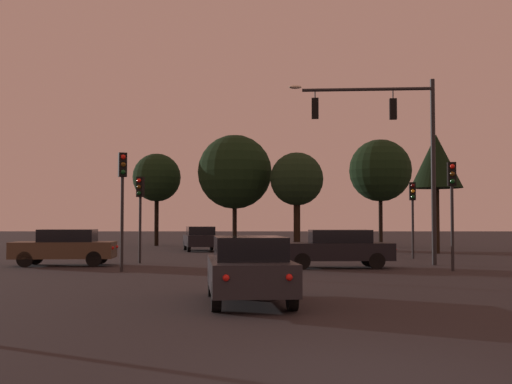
# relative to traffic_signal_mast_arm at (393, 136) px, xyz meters

# --- Properties ---
(ground_plane) EXTENTS (168.00, 168.00, 0.00)m
(ground_plane) POSITION_rel_traffic_signal_mast_arm_xyz_m (-4.60, 4.48, -5.50)
(ground_plane) COLOR #262326
(ground_plane) RESTS_ON ground
(traffic_signal_mast_arm) EXTENTS (6.24, 0.69, 7.95)m
(traffic_signal_mast_arm) POSITION_rel_traffic_signal_mast_arm_xyz_m (0.00, 0.00, 0.00)
(traffic_signal_mast_arm) COLOR #232326
(traffic_signal_mast_arm) RESTS_ON ground
(traffic_light_corner_left) EXTENTS (0.36, 0.38, 3.83)m
(traffic_light_corner_left) POSITION_rel_traffic_signal_mast_arm_xyz_m (-11.10, 1.09, -2.77)
(traffic_light_corner_left) COLOR #232326
(traffic_light_corner_left) RESTS_ON ground
(traffic_light_corner_right) EXTENTS (0.32, 0.36, 4.09)m
(traffic_light_corner_right) POSITION_rel_traffic_signal_mast_arm_xyz_m (1.42, -3.41, -2.59)
(traffic_light_corner_right) COLOR #232326
(traffic_light_corner_right) RESTS_ON ground
(traffic_light_median) EXTENTS (0.32, 0.36, 3.80)m
(traffic_light_median) POSITION_rel_traffic_signal_mast_arm_xyz_m (1.85, 4.55, -2.79)
(traffic_light_median) COLOR #232326
(traffic_light_median) RESTS_ON ground
(traffic_light_far_side) EXTENTS (0.37, 0.39, 4.41)m
(traffic_light_far_side) POSITION_rel_traffic_signal_mast_arm_xyz_m (-10.90, -3.73, -2.38)
(traffic_light_far_side) COLOR #232326
(traffic_light_far_side) RESTS_ON ground
(car_nearside_lane) EXTENTS (2.18, 4.43, 1.52)m
(car_nearside_lane) POSITION_rel_traffic_signal_mast_arm_xyz_m (-6.11, -12.95, -4.70)
(car_nearside_lane) COLOR #232328
(car_nearside_lane) RESTS_ON ground
(car_crossing_left) EXTENTS (4.35, 2.22, 1.52)m
(car_crossing_left) POSITION_rel_traffic_signal_mast_arm_xyz_m (-13.95, -0.50, -4.70)
(car_crossing_left) COLOR #473828
(car_crossing_left) RESTS_ON ground
(car_crossing_right) EXTENTS (4.52, 1.95, 1.52)m
(car_crossing_right) POSITION_rel_traffic_signal_mast_arm_xyz_m (-2.70, -1.78, -4.70)
(car_crossing_right) COLOR black
(car_crossing_right) RESTS_ON ground
(car_far_lane) EXTENTS (2.61, 4.44, 1.52)m
(car_far_lane) POSITION_rel_traffic_signal_mast_arm_xyz_m (-9.41, 12.95, -4.70)
(car_far_lane) COLOR black
(car_far_lane) RESTS_ON ground
(tree_behind_sign) EXTENTS (2.99, 2.99, 6.88)m
(tree_behind_sign) POSITION_rel_traffic_signal_mast_arm_xyz_m (4.48, 9.74, -0.22)
(tree_behind_sign) COLOR black
(tree_behind_sign) RESTS_ON ground
(tree_left_far) EXTENTS (4.50, 4.50, 7.77)m
(tree_left_far) POSITION_rel_traffic_signal_mast_arm_xyz_m (3.05, 19.25, 0.01)
(tree_left_far) COLOR black
(tree_left_far) RESTS_ON ground
(tree_center_horizon) EXTENTS (3.61, 3.61, 6.94)m
(tree_center_horizon) POSITION_rel_traffic_signal_mast_arm_xyz_m (-13.41, 21.14, -0.40)
(tree_center_horizon) COLOR black
(tree_center_horizon) RESTS_ON ground
(tree_right_cluster) EXTENTS (3.65, 3.65, 6.57)m
(tree_right_cluster) POSITION_rel_traffic_signal_mast_arm_xyz_m (-3.15, 16.79, -0.80)
(tree_right_cluster) COLOR black
(tree_right_cluster) RESTS_ON ground
(tree_lot_edge) EXTENTS (5.33, 5.33, 8.06)m
(tree_lot_edge) POSITION_rel_traffic_signal_mast_arm_xyz_m (-7.48, 18.98, -0.11)
(tree_lot_edge) COLOR black
(tree_lot_edge) RESTS_ON ground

